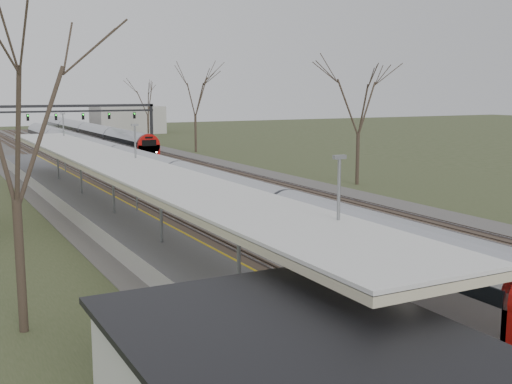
# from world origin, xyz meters

# --- Properties ---
(track_bed) EXTENTS (24.00, 160.00, 0.22)m
(track_bed) POSITION_xyz_m (0.26, 55.00, 0.06)
(track_bed) COLOR #474442
(track_bed) RESTS_ON ground
(platform) EXTENTS (3.50, 69.00, 1.00)m
(platform) POSITION_xyz_m (-9.05, 37.50, 0.50)
(platform) COLOR #9E9B93
(platform) RESTS_ON ground
(canopy) EXTENTS (4.10, 50.00, 3.11)m
(canopy) POSITION_xyz_m (-9.05, 32.99, 3.93)
(canopy) COLOR slate
(canopy) RESTS_ON platform
(signal_gantry) EXTENTS (21.00, 0.59, 6.08)m
(signal_gantry) POSITION_xyz_m (0.29, 84.99, 4.91)
(signal_gantry) COLOR black
(signal_gantry) RESTS_ON ground
(tree_west_near) EXTENTS (5.00, 5.00, 10.30)m
(tree_west_near) POSITION_xyz_m (-16.00, 20.00, 7.29)
(tree_west_near) COLOR #2D231C
(tree_west_near) RESTS_ON ground
(tree_east_far) EXTENTS (5.00, 5.00, 10.30)m
(tree_east_far) POSITION_xyz_m (14.00, 42.00, 7.29)
(tree_east_far) COLOR #2D231C
(tree_east_far) RESTS_ON ground
(train_near) EXTENTS (2.62, 90.21, 3.05)m
(train_near) POSITION_xyz_m (-2.50, 55.58, 1.48)
(train_near) COLOR #A4A6AE
(train_near) RESTS_ON ground
(train_far) EXTENTS (2.62, 60.21, 3.05)m
(train_far) POSITION_xyz_m (4.50, 98.13, 1.48)
(train_far) COLOR #A4A6AE
(train_far) RESTS_ON ground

